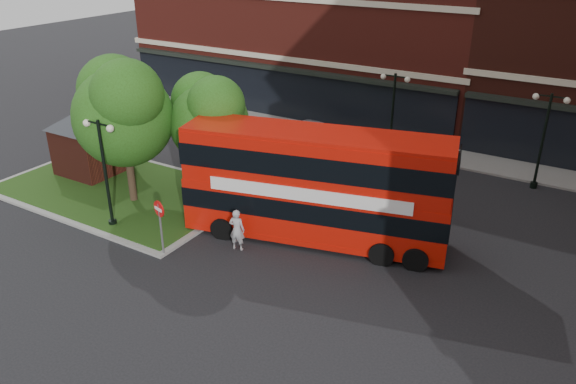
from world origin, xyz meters
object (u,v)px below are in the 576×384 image
Objects in this scene: woman at (237,230)px; car_silver at (316,132)px; bus at (315,179)px; car_white at (407,150)px.

woman is 0.43× the size of car_silver.
bus is 3.87m from woman.
woman is at bearing 162.36° from car_white.
bus reaches higher than car_white.
car_white reaches higher than car_silver.
bus is at bearing 172.01° from car_white.
car_silver is (-5.66, 10.50, -2.06)m from bus.
car_silver is at bearing -87.81° from woman.
bus reaches higher than woman.
bus is at bearing -144.65° from woman.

